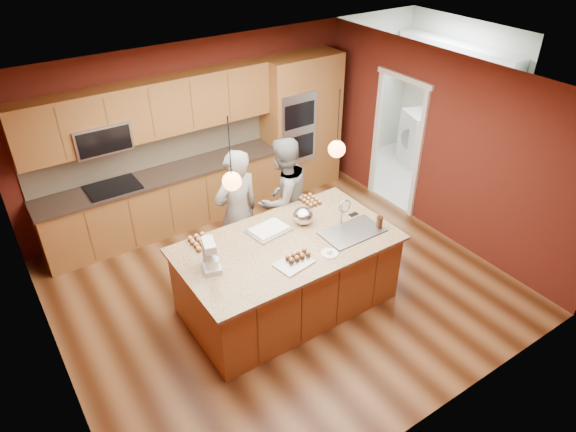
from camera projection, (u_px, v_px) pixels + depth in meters
floor at (281, 287)px, 6.88m from camera, size 5.50×5.50×0.00m
ceiling at (279, 91)px, 5.41m from camera, size 5.50×5.50×0.00m
wall_back at (191, 131)px, 7.89m from camera, size 5.50×0.00×5.50m
wall_front at (439, 325)px, 4.40m from camera, size 5.50×0.00×5.50m
wall_left at (38, 284)px, 4.86m from camera, size 0.00×5.00×5.00m
wall_right at (439, 146)px, 7.44m from camera, size 0.00×5.00×5.00m
cabinet_run at (159, 170)px, 7.59m from camera, size 3.74×0.64×2.30m
oven_column at (301, 123)px, 8.65m from camera, size 1.30×0.62×2.30m
doorway_trim at (396, 146)px, 8.15m from camera, size 0.08×1.11×2.20m
laundry_room at (456, 66)px, 8.70m from camera, size 2.60×2.70×2.70m
pendant_left at (232, 181)px, 5.20m from camera, size 0.20×0.20×0.80m
pendant_right at (337, 149)px, 5.84m from camera, size 0.20×0.20×0.80m
island at (289, 273)px, 6.35m from camera, size 2.61×1.46×1.34m
person_left at (237, 213)px, 6.73m from camera, size 0.69×0.48×1.82m
person_right at (283, 199)px, 7.08m from camera, size 0.98×0.83×1.78m
stand_mixer at (210, 257)px, 5.60m from camera, size 0.25×0.30×0.36m
sheet_cake at (269, 230)px, 6.28m from camera, size 0.54×0.43×0.05m
cooling_rack at (294, 263)px, 5.74m from camera, size 0.45×0.36×0.02m
mixing_bowl at (303, 216)px, 6.39m from camera, size 0.26×0.26×0.22m
plate at (329, 254)px, 5.90m from camera, size 0.20×0.20×0.01m
tumbler at (379, 222)px, 6.31m from camera, size 0.08×0.08×0.16m
phone at (354, 214)px, 6.60m from camera, size 0.12×0.07×0.01m
cupcakes_left at (201, 242)px, 6.04m from camera, size 0.24×0.32×0.07m
cupcakes_rack at (298, 255)px, 5.79m from camera, size 0.30×0.15×0.07m
cupcakes_right at (310, 200)px, 6.85m from camera, size 0.22×0.29×0.07m
washer at (452, 157)px, 9.16m from camera, size 0.69×0.71×0.90m
dryer at (421, 138)px, 9.68m from camera, size 0.81×0.83×1.02m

